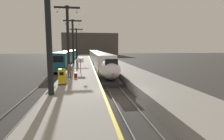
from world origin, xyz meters
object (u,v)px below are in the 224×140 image
station_column_distant (77,41)px  rolling_suitcase (76,75)px  station_column_mid (68,33)px  passenger_near_edge (69,70)px  regional_train_adjacent (67,57)px  highspeed_train_main (98,58)px  departure_info_board (81,62)px  ticket_machine_yellow (62,77)px  passenger_mid_platform (77,63)px  station_column_near (48,26)px  station_column_far (73,38)px

station_column_distant → rolling_suitcase: size_ratio=9.70×
station_column_mid → passenger_near_edge: (0.72, -7.10, -5.06)m
regional_train_adjacent → passenger_near_edge: size_ratio=21.66×
highspeed_train_main → departure_info_board: bearing=-100.6°
ticket_machine_yellow → passenger_near_edge: bearing=85.0°
ticket_machine_yellow → regional_train_adjacent: bearing=94.6°
highspeed_train_main → ticket_machine_yellow: highspeed_train_main is taller
ticket_machine_yellow → passenger_mid_platform: bearing=87.0°
regional_train_adjacent → station_column_distant: size_ratio=3.84×
station_column_near → passenger_near_edge: station_column_near is taller
ticket_machine_yellow → station_column_mid: bearing=91.8°
station_column_far → departure_info_board: size_ratio=4.61×
passenger_mid_platform → ticket_machine_yellow: 14.83m
passenger_mid_platform → departure_info_board: 6.13m
departure_info_board → rolling_suitcase: bearing=-95.8°
regional_train_adjacent → departure_info_board: regional_train_adjacent is taller
station_column_mid → departure_info_board: 5.57m
ticket_machine_yellow → station_column_distant: bearing=90.5°
rolling_suitcase → passenger_mid_platform: bearing=91.9°
regional_train_adjacent → rolling_suitcase: regional_train_adjacent is taller
station_column_far → passenger_near_edge: size_ratio=5.79×
station_column_distant → highspeed_train_main: bearing=-56.9°
station_column_mid → station_column_far: 11.40m
station_column_mid → regional_train_adjacent: bearing=96.1°
highspeed_train_main → rolling_suitcase: 26.13m
station_column_near → station_column_mid: size_ratio=0.87×
regional_train_adjacent → station_column_distant: (2.20, 7.06, 4.63)m
rolling_suitcase → ticket_machine_yellow: bearing=-105.7°
highspeed_train_main → station_column_far: (-5.90, -7.05, 4.93)m
passenger_near_edge → passenger_mid_platform: size_ratio=1.00×
station_column_near → rolling_suitcase: (1.48, 7.95, -5.04)m
passenger_near_edge → departure_info_board: departure_info_board is taller
highspeed_train_main → passenger_mid_platform: size_ratio=33.61×
station_column_near → station_column_far: (0.00, 26.65, 0.49)m
highspeed_train_main → station_column_mid: 20.04m
regional_train_adjacent → passenger_mid_platform: (3.32, -16.96, -0.09)m
station_column_near → ticket_machine_yellow: (0.35, 3.93, -4.61)m
station_column_far → station_column_distant: 16.12m
station_column_mid → station_column_distant: bearing=90.0°
regional_train_adjacent → station_column_near: size_ratio=4.14×
passenger_mid_platform → departure_info_board: bearing=-82.1°
station_column_near → station_column_mid: (0.00, 15.25, 0.70)m
station_column_near → station_column_far: bearing=90.0°
station_column_far → station_column_distant: bearing=90.0°
regional_train_adjacent → rolling_suitcase: 28.00m
station_column_near → passenger_near_edge: 9.27m
station_column_mid → station_column_far: bearing=90.0°
passenger_near_edge → departure_info_board: bearing=74.7°
station_column_distant → ticket_machine_yellow: bearing=-89.5°
station_column_mid → rolling_suitcase: bearing=-78.5°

